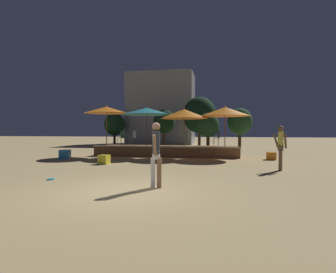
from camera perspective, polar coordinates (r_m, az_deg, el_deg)
ground_plane at (r=7.01m, az=-9.59°, el=-11.70°), size 120.00×120.00×0.00m
wooden_deck at (r=16.63m, az=-0.20°, el=-3.14°), size 8.81×2.44×0.67m
patio_umbrella_0 at (r=15.34m, az=3.53°, el=4.93°), size 2.78×2.78×2.91m
patio_umbrella_1 at (r=15.95m, az=-4.70°, el=5.51°), size 2.95×2.95×3.04m
patio_umbrella_2 at (r=15.43m, az=12.31°, el=5.32°), size 2.83×2.83×3.01m
patio_umbrella_3 at (r=16.54m, az=-13.25°, el=5.64°), size 2.65×2.65×3.13m
cube_seat_0 at (r=12.77m, az=-13.75°, el=-4.87°), size 0.49×0.49×0.43m
cube_seat_1 at (r=15.81m, az=-21.52°, el=-3.63°), size 0.64×0.64×0.50m
cube_seat_2 at (r=15.30m, az=21.53°, el=-3.96°), size 0.53×0.53×0.41m
person_0 at (r=11.23m, az=23.31°, el=-1.91°), size 0.52×0.30×1.77m
person_1 at (r=7.20m, az=-2.61°, el=-3.34°), size 0.31×0.50×1.80m
bistro_chair_0 at (r=17.07m, az=-9.99°, el=0.04°), size 0.44×0.44×0.90m
bistro_chair_1 at (r=16.77m, az=3.75°, el=0.04°), size 0.42×0.42×0.90m
bistro_chair_2 at (r=17.54m, az=-7.54°, el=0.08°), size 0.44×0.44×0.90m
bistro_chair_3 at (r=16.64m, az=10.72°, el=0.01°), size 0.42×0.41×0.90m
frisbee_disc at (r=9.29m, az=-24.15°, el=-8.47°), size 0.23×0.23×0.03m
background_tree_0 at (r=30.35m, az=-11.57°, el=2.58°), size 2.33×2.33×3.58m
background_tree_1 at (r=26.22m, az=6.85°, el=4.64°), size 3.29×3.29×4.94m
background_tree_2 at (r=24.36m, az=15.35°, el=3.13°), size 2.19×2.19×3.61m
background_tree_3 at (r=26.63m, az=-0.83°, el=3.25°), size 2.22×2.22×3.73m
background_tree_4 at (r=22.33m, az=8.71°, el=2.40°), size 1.87×1.87×3.07m
distant_building at (r=32.32m, az=-1.44°, el=5.99°), size 7.85×4.79×8.48m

